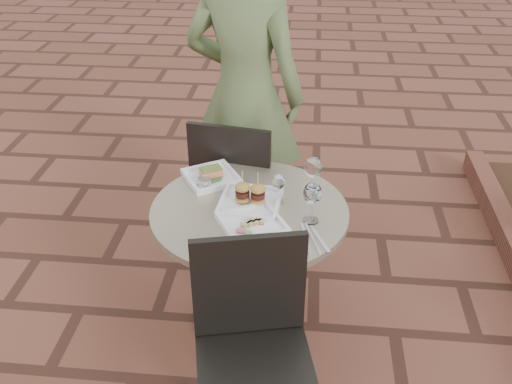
# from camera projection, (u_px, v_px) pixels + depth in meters

# --- Properties ---
(ground) EXTENTS (60.00, 60.00, 0.00)m
(ground) POSITION_uv_depth(u_px,v_px,m) (234.00, 321.00, 2.99)
(ground) COLOR brown
(ground) RESTS_ON ground
(cafe_table) EXTENTS (0.90, 0.90, 0.73)m
(cafe_table) POSITION_uv_depth(u_px,v_px,m) (250.00, 252.00, 2.71)
(cafe_table) COLOR gray
(cafe_table) RESTS_ON ground
(chair_far) EXTENTS (0.51, 0.51, 0.93)m
(chair_far) POSITION_uv_depth(u_px,v_px,m) (236.00, 182.00, 3.14)
(chair_far) COLOR black
(chair_far) RESTS_ON ground
(chair_near) EXTENTS (0.53, 0.53, 0.93)m
(chair_near) POSITION_uv_depth(u_px,v_px,m) (252.00, 333.00, 2.18)
(chair_near) COLOR black
(chair_near) RESTS_ON ground
(diner) EXTENTS (0.77, 0.60, 1.88)m
(diner) POSITION_uv_depth(u_px,v_px,m) (245.00, 96.00, 3.17)
(diner) COLOR #4D5F34
(diner) RESTS_ON ground
(plate_salmon) EXTENTS (0.33, 0.33, 0.07)m
(plate_salmon) POSITION_uv_depth(u_px,v_px,m) (211.00, 176.00, 2.79)
(plate_salmon) COLOR white
(plate_salmon) RESTS_ON cafe_table
(plate_sliders) EXTENTS (0.29, 0.29, 0.18)m
(plate_sliders) POSITION_uv_depth(u_px,v_px,m) (250.00, 199.00, 2.59)
(plate_sliders) COLOR white
(plate_sliders) RESTS_ON cafe_table
(plate_tuna) EXTENTS (0.34, 0.34, 0.03)m
(plate_tuna) POSITION_uv_depth(u_px,v_px,m) (252.00, 224.00, 2.45)
(plate_tuna) COLOR white
(plate_tuna) RESTS_ON cafe_table
(wine_glass_right) EXTENTS (0.08, 0.08, 0.19)m
(wine_glass_right) POSITION_uv_depth(u_px,v_px,m) (312.00, 194.00, 2.43)
(wine_glass_right) COLOR white
(wine_glass_right) RESTS_ON cafe_table
(wine_glass_mid) EXTENTS (0.06, 0.06, 0.14)m
(wine_glass_mid) POSITION_uv_depth(u_px,v_px,m) (278.00, 183.00, 2.58)
(wine_glass_mid) COLOR white
(wine_glass_mid) RESTS_ON cafe_table
(wine_glass_far) EXTENTS (0.08, 0.08, 0.19)m
(wine_glass_far) POSITION_uv_depth(u_px,v_px,m) (313.00, 168.00, 2.62)
(wine_glass_far) COLOR white
(wine_glass_far) RESTS_ON cafe_table
(steel_ramekin) EXTENTS (0.08, 0.08, 0.05)m
(steel_ramekin) POSITION_uv_depth(u_px,v_px,m) (204.00, 183.00, 2.72)
(steel_ramekin) COLOR silver
(steel_ramekin) RESTS_ON cafe_table
(cutlery_set) EXTENTS (0.17, 0.25, 0.00)m
(cutlery_set) POSITION_uv_depth(u_px,v_px,m) (313.00, 238.00, 2.39)
(cutlery_set) COLOR silver
(cutlery_set) RESTS_ON cafe_table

